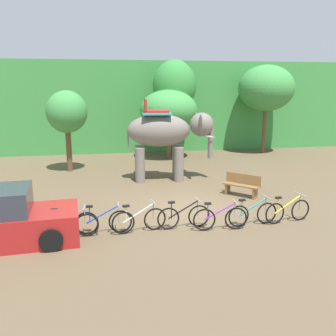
# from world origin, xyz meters

# --- Properties ---
(ground_plane) EXTENTS (80.00, 80.00, 0.00)m
(ground_plane) POSITION_xyz_m (0.00, 0.00, 0.00)
(ground_plane) COLOR brown
(foliage_hedge) EXTENTS (36.00, 6.00, 5.94)m
(foliage_hedge) POSITION_xyz_m (0.00, 14.79, 2.97)
(foliage_hedge) COLOR #3D8E42
(foliage_hedge) RESTS_ON ground
(tree_far_left) EXTENTS (2.06, 2.06, 4.14)m
(tree_far_left) POSITION_xyz_m (-4.54, 7.01, 3.03)
(tree_far_left) COLOR brown
(tree_far_left) RESTS_ON ground
(tree_center) EXTENTS (3.44, 3.44, 4.13)m
(tree_center) POSITION_xyz_m (1.16, 9.46, 2.91)
(tree_center) COLOR brown
(tree_center) RESTS_ON ground
(tree_right) EXTENTS (2.69, 2.69, 5.93)m
(tree_right) POSITION_xyz_m (1.75, 10.61, 4.29)
(tree_right) COLOR brown
(tree_right) RESTS_ON ground
(tree_center_right) EXTENTS (3.55, 3.55, 5.66)m
(tree_center_right) POSITION_xyz_m (7.65, 10.19, 4.19)
(tree_center_right) COLOR brown
(tree_center_right) RESTS_ON ground
(elephant) EXTENTS (4.20, 2.09, 3.78)m
(elephant) POSITION_xyz_m (0.08, 4.27, 2.20)
(elephant) COLOR slate
(elephant) RESTS_ON ground
(bike_pink) EXTENTS (1.71, 0.52, 0.92)m
(bike_pink) POSITION_xyz_m (-3.94, -2.01, 0.39)
(bike_pink) COLOR black
(bike_pink) RESTS_ON ground
(bike_blue) EXTENTS (1.71, 0.52, 0.92)m
(bike_blue) POSITION_xyz_m (-2.94, -1.89, 0.39)
(bike_blue) COLOR black
(bike_blue) RESTS_ON ground
(bike_white) EXTENTS (1.70, 0.52, 0.92)m
(bike_white) POSITION_xyz_m (-1.87, -1.97, 0.39)
(bike_white) COLOR black
(bike_white) RESTS_ON ground
(bike_black) EXTENTS (1.71, 0.52, 0.92)m
(bike_black) POSITION_xyz_m (-0.47, -1.90, 0.39)
(bike_black) COLOR black
(bike_black) RESTS_ON ground
(bike_purple) EXTENTS (1.71, 0.52, 0.92)m
(bike_purple) POSITION_xyz_m (0.60, -2.27, 0.39)
(bike_purple) COLOR black
(bike_purple) RESTS_ON ground
(bike_teal) EXTENTS (1.71, 0.52, 0.92)m
(bike_teal) POSITION_xyz_m (1.75, -2.06, 0.39)
(bike_teal) COLOR black
(bike_teal) RESTS_ON ground
(bike_yellow) EXTENTS (1.69, 0.52, 0.92)m
(bike_yellow) POSITION_xyz_m (2.99, -2.00, 0.39)
(bike_yellow) COLOR black
(bike_yellow) RESTS_ON ground
(wooden_bench) EXTENTS (1.33, 1.37, 0.89)m
(wooden_bench) POSITION_xyz_m (2.63, 1.11, 0.48)
(wooden_bench) COLOR brown
(wooden_bench) RESTS_ON ground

